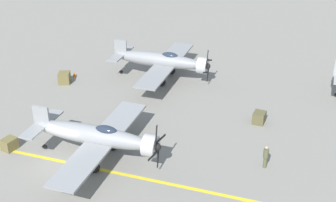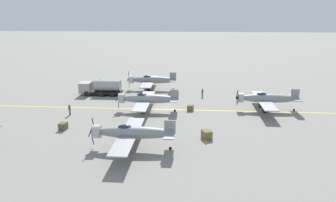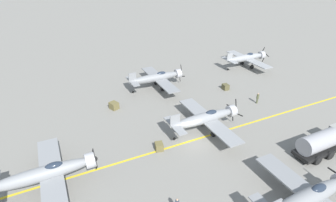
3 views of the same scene
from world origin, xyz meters
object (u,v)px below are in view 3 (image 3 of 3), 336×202
(fuel_tanker, at_px, (326,141))
(traffic_cone, at_px, (112,102))
(airplane_mid_left, at_px, (157,78))
(airplane_far_left, at_px, (247,58))
(airplane_near_center, at_px, (47,173))
(supply_crate_outboard, at_px, (159,146))
(airplane_mid_right, at_px, (311,196))
(airplane_mid_center, at_px, (206,118))
(ground_crew_inspecting, at_px, (258,98))
(supply_crate_by_tanker, at_px, (225,87))
(supply_crate_mid_lane, at_px, (114,106))

(fuel_tanker, xyz_separation_m, traffic_cone, (-22.30, -19.24, -1.24))
(airplane_mid_left, distance_m, airplane_far_left, 21.12)
(airplane_near_center, relative_size, supply_crate_outboard, 11.11)
(fuel_tanker, relative_size, supply_crate_outboard, 7.40)
(traffic_cone, bearing_deg, airplane_mid_left, 104.27)
(airplane_mid_right, xyz_separation_m, airplane_mid_center, (-14.68, -1.15, -0.00))
(fuel_tanker, bearing_deg, ground_crew_inspecting, 173.55)
(airplane_mid_right, height_order, ground_crew_inspecting, airplane_mid_right)
(airplane_mid_center, bearing_deg, supply_crate_by_tanker, 146.08)
(airplane_mid_left, distance_m, fuel_tanker, 26.68)
(airplane_mid_center, distance_m, traffic_cone, 15.68)
(airplane_mid_right, xyz_separation_m, traffic_cone, (-27.36, -10.22, -1.74))
(supply_crate_mid_lane, relative_size, supply_crate_outboard, 1.18)
(airplane_far_left, xyz_separation_m, supply_crate_mid_lane, (5.41, -29.97, -1.48))
(ground_crew_inspecting, bearing_deg, airplane_mid_left, -135.08)
(airplane_mid_center, height_order, supply_crate_mid_lane, airplane_mid_center)
(airplane_far_left, bearing_deg, airplane_near_center, -56.48)
(airplane_mid_right, relative_size, airplane_near_center, 1.00)
(airplane_mid_right, relative_size, traffic_cone, 21.82)
(ground_crew_inspecting, height_order, supply_crate_mid_lane, ground_crew_inspecting)
(fuel_tanker, distance_m, supply_crate_mid_lane, 28.35)
(fuel_tanker, xyz_separation_m, supply_crate_by_tanker, (-18.90, 0.01, -1.04))
(supply_crate_mid_lane, bearing_deg, supply_crate_by_tanker, 84.81)
(airplane_far_left, xyz_separation_m, ground_crew_inspecting, (13.47, -9.16, -1.05))
(fuel_tanker, height_order, supply_crate_mid_lane, fuel_tanker)
(airplane_mid_center, height_order, airplane_near_center, airplane_mid_center)
(airplane_near_center, relative_size, fuel_tanker, 1.50)
(airplane_mid_left, distance_m, traffic_cone, 9.20)
(airplane_near_center, height_order, supply_crate_mid_lane, airplane_near_center)
(airplane_far_left, bearing_deg, traffic_cone, -73.86)
(airplane_mid_left, xyz_separation_m, supply_crate_mid_lane, (3.87, -8.91, -1.48))
(airplane_near_center, height_order, traffic_cone, airplane_near_center)
(supply_crate_mid_lane, xyz_separation_m, supply_crate_outboard, (11.93, 2.19, -0.08))
(airplane_mid_center, relative_size, airplane_near_center, 1.00)
(airplane_mid_right, relative_size, supply_crate_by_tanker, 10.53)
(airplane_mid_right, height_order, supply_crate_by_tanker, airplane_mid_right)
(supply_crate_by_tanker, height_order, supply_crate_outboard, supply_crate_by_tanker)
(ground_crew_inspecting, distance_m, supply_crate_mid_lane, 22.33)
(ground_crew_inspecting, xyz_separation_m, traffic_cone, (-9.71, -20.66, -0.68))
(traffic_cone, bearing_deg, supply_crate_mid_lane, -5.49)
(airplane_mid_right, height_order, supply_crate_outboard, airplane_mid_right)
(airplane_mid_center, relative_size, airplane_mid_left, 1.00)
(fuel_tanker, relative_size, supply_crate_mid_lane, 6.25)
(ground_crew_inspecting, xyz_separation_m, supply_crate_mid_lane, (-8.07, -20.82, -0.42))
(airplane_mid_left, bearing_deg, supply_crate_mid_lane, -79.77)
(airplane_near_center, height_order, airplane_mid_left, airplane_mid_left)
(airplane_mid_right, distance_m, traffic_cone, 29.26)
(airplane_near_center, bearing_deg, supply_crate_mid_lane, 153.77)
(airplane_mid_left, xyz_separation_m, fuel_tanker, (24.53, 10.48, -0.50))
(airplane_far_left, relative_size, supply_crate_mid_lane, 9.38)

